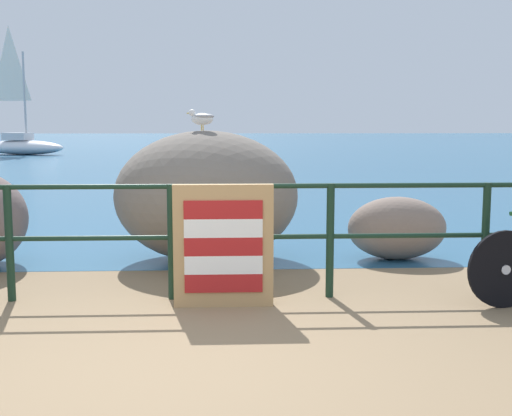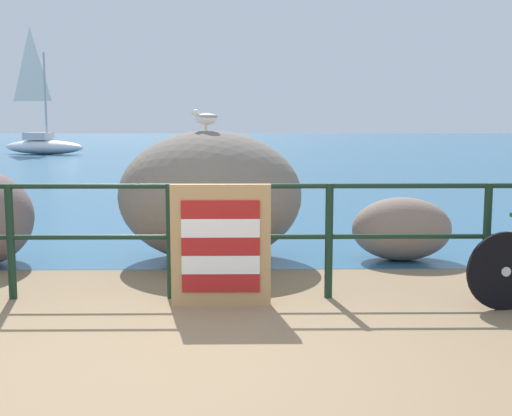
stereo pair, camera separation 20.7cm
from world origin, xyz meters
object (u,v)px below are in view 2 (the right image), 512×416
(folded_deckchair_stack, at_px, (221,246))
(breakwater_boulder_main, at_px, (210,196))
(sailboat, at_px, (43,140))
(breakwater_boulder_right, at_px, (402,229))
(seagull, at_px, (206,118))

(folded_deckchair_stack, distance_m, breakwater_boulder_main, 1.91)
(folded_deckchair_stack, xyz_separation_m, sailboat, (-9.81, 27.14, 0.19))
(breakwater_boulder_right, bearing_deg, breakwater_boulder_main, 179.29)
(breakwater_boulder_main, bearing_deg, breakwater_boulder_right, -0.71)
(folded_deckchair_stack, xyz_separation_m, breakwater_boulder_main, (-0.19, 1.89, 0.21))
(breakwater_boulder_right, bearing_deg, folded_deckchair_stack, -136.62)
(breakwater_boulder_main, xyz_separation_m, breakwater_boulder_right, (2.16, -0.03, -0.37))
(breakwater_boulder_right, height_order, sailboat, sailboat)
(folded_deckchair_stack, relative_size, sailboat, 0.17)
(breakwater_boulder_main, height_order, breakwater_boulder_right, breakwater_boulder_main)
(folded_deckchair_stack, bearing_deg, breakwater_boulder_right, 43.38)
(folded_deckchair_stack, relative_size, breakwater_boulder_main, 0.51)
(breakwater_boulder_main, bearing_deg, sailboat, 110.85)
(sailboat, bearing_deg, folded_deckchair_stack, -50.32)
(seagull, bearing_deg, folded_deckchair_stack, 118.37)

